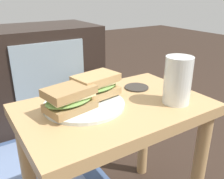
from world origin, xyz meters
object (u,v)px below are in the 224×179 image
tv_cabinet (20,76)px  plate (84,104)px  coaster (137,87)px  sandwich_front (70,99)px  sandwich_back (96,85)px  beer_glass (178,81)px  paper_bag (100,107)px

tv_cabinet → plate: size_ratio=4.05×
coaster → tv_cabinet: bearing=103.1°
sandwich_front → sandwich_back: 0.11m
sandwich_front → plate: bearing=20.1°
tv_cabinet → sandwich_back: bearing=-87.6°
tv_cabinet → beer_glass: beer_glass is taller
tv_cabinet → beer_glass: size_ratio=6.79×
beer_glass → paper_bag: (0.09, 0.63, -0.37)m
tv_cabinet → paper_bag: tv_cabinet is taller
sandwich_front → beer_glass: beer_glass is taller
plate → beer_glass: size_ratio=1.68×
sandwich_back → coaster: (0.17, 0.01, -0.05)m
plate → coaster: bearing=7.9°
tv_cabinet → beer_glass: bearing=-77.5°
tv_cabinet → coaster: bearing=-76.9°
paper_bag → beer_glass: bearing=-98.5°
tv_cabinet → plate: tv_cabinet is taller
sandwich_back → coaster: bearing=4.0°
sandwich_front → coaster: (0.27, 0.05, -0.04)m
paper_bag → sandwich_back: bearing=-120.5°
plate → paper_bag: plate is taller
tv_cabinet → sandwich_front: bearing=-94.0°
sandwich_front → beer_glass: size_ratio=1.11×
plate → paper_bag: (0.34, 0.50, -0.30)m
sandwich_front → sandwich_back: (0.10, 0.04, 0.01)m
coaster → paper_bag: (0.12, 0.47, -0.30)m
sandwich_front → paper_bag: sandwich_front is taller
plate → paper_bag: size_ratio=0.72×
sandwich_back → paper_bag: sandwich_back is taller
sandwich_front → sandwich_back: size_ratio=1.01×
coaster → paper_bag: 0.57m
sandwich_back → plate: bearing=-159.9°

